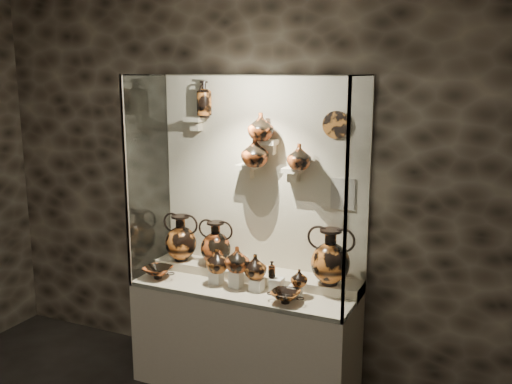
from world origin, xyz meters
TOP-DOWN VIEW (x-y plane):
  - wall_back at (0.00, 2.50)m, footprint 5.00×0.02m
  - plinth at (0.00, 2.18)m, footprint 1.70×0.60m
  - front_tier at (0.00, 2.18)m, footprint 1.68×0.58m
  - rear_tier at (0.00, 2.35)m, footprint 1.70×0.25m
  - back_panel at (0.00, 2.50)m, footprint 1.70×0.03m
  - glass_front at (0.00, 1.88)m, footprint 1.70×0.01m
  - glass_left at (-0.85, 2.18)m, footprint 0.01×0.60m
  - glass_right at (0.85, 2.18)m, footprint 0.01×0.60m
  - glass_top at (0.00, 2.18)m, footprint 1.70×0.60m
  - frame_post_left at (-0.84, 1.89)m, footprint 0.02×0.02m
  - frame_post_right at (0.84, 1.89)m, footprint 0.02×0.02m
  - pedestal_a at (-0.22, 2.13)m, footprint 0.09×0.09m
  - pedestal_b at (-0.05, 2.13)m, footprint 0.09×0.09m
  - pedestal_c at (0.12, 2.13)m, footprint 0.09×0.09m
  - pedestal_d at (0.28, 2.13)m, footprint 0.09×0.09m
  - pedestal_e at (0.42, 2.13)m, footprint 0.09×0.09m
  - bracket_ul at (-0.55, 2.42)m, footprint 0.14×0.12m
  - bracket_ca at (-0.10, 2.42)m, footprint 0.14×0.12m
  - bracket_cb at (0.10, 2.42)m, footprint 0.10×0.12m
  - bracket_cc at (0.28, 2.42)m, footprint 0.14×0.12m
  - amphora_left at (-0.64, 2.32)m, footprint 0.37×0.37m
  - amphora_mid at (-0.33, 2.33)m, footprint 0.34×0.34m
  - amphora_right at (0.62, 2.30)m, footprint 0.41×0.41m
  - jug_a at (-0.20, 2.12)m, footprint 0.18×0.18m
  - jug_b at (-0.03, 2.11)m, footprint 0.21×0.21m
  - jug_c at (0.10, 2.15)m, footprint 0.23×0.23m
  - jug_e at (0.45, 2.15)m, footprint 0.14×0.14m
  - lekythos_small at (0.24, 2.12)m, footprint 0.06×0.06m
  - kylix_left at (-0.69, 2.04)m, footprint 0.34×0.31m
  - kylix_right at (0.40, 2.00)m, footprint 0.27×0.23m
  - lekythos_tall at (-0.45, 2.41)m, footprint 0.13×0.13m
  - ovoid_vase_a at (-0.00, 2.36)m, footprint 0.28×0.28m
  - ovoid_vase_b at (0.04, 2.37)m, footprint 0.24×0.24m
  - ovoid_vase_c at (0.35, 2.38)m, footprint 0.24×0.24m
  - wall_plate at (0.59, 2.47)m, footprint 0.20×0.02m
  - info_placard at (0.65, 2.47)m, footprint 0.18×0.01m

SIDE VIEW (x-z plane):
  - plinth at x=0.00m, z-range 0.00..0.80m
  - front_tier at x=0.00m, z-range 0.80..0.83m
  - rear_tier at x=0.00m, z-range 0.80..0.90m
  - pedestal_e at x=0.42m, z-range 0.83..0.91m
  - pedestal_c at x=0.12m, z-range 0.83..0.92m
  - pedestal_a at x=-0.22m, z-range 0.83..0.93m
  - kylix_right at x=0.40m, z-range 0.83..0.94m
  - kylix_left at x=-0.69m, z-range 0.83..0.94m
  - pedestal_d at x=0.28m, z-range 0.83..0.95m
  - pedestal_b at x=-0.05m, z-range 0.83..0.96m
  - jug_e at x=0.45m, z-range 0.91..1.04m
  - jug_c at x=0.10m, z-range 0.92..1.10m
  - jug_a at x=-0.20m, z-range 0.93..1.11m
  - lekythos_small at x=0.24m, z-range 0.95..1.09m
  - jug_b at x=-0.03m, z-range 0.96..1.15m
  - amphora_mid at x=-0.33m, z-range 0.90..1.26m
  - amphora_left at x=-0.64m, z-range 0.90..1.28m
  - amphora_right at x=0.62m, z-range 0.90..1.32m
  - info_placard at x=0.65m, z-range 1.42..1.66m
  - wall_back at x=0.00m, z-range 0.00..3.20m
  - back_panel at x=0.00m, z-range 0.80..2.40m
  - glass_front at x=0.00m, z-range 0.80..2.40m
  - glass_left at x=-0.85m, z-range 0.80..2.40m
  - glass_right at x=0.85m, z-range 0.80..2.40m
  - frame_post_left at x=-0.84m, z-range 0.80..2.40m
  - frame_post_right at x=0.84m, z-range 0.80..2.40m
  - bracket_ca at x=-0.10m, z-range 1.68..1.72m
  - bracket_cc at x=0.28m, z-range 1.68..1.72m
  - ovoid_vase_c at x=0.35m, z-range 1.72..1.91m
  - ovoid_vase_a at x=0.00m, z-range 1.72..1.94m
  - bracket_cb at x=0.10m, z-range 1.88..1.92m
  - ovoid_vase_b at x=0.04m, z-range 1.92..2.12m
  - wall_plate at x=0.59m, z-range 1.94..2.14m
  - bracket_ul at x=-0.55m, z-range 2.03..2.07m
  - lekythos_tall at x=-0.45m, z-range 2.07..2.38m
  - glass_top at x=0.00m, z-range 2.39..2.40m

